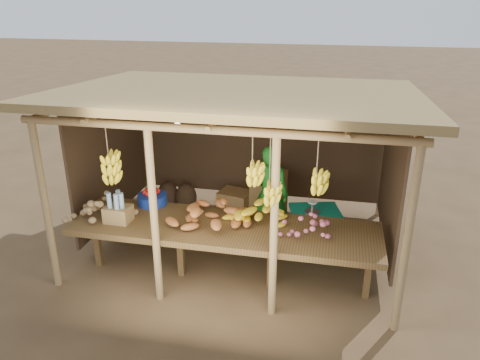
# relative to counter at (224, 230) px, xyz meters

# --- Properties ---
(ground) EXTENTS (60.00, 60.00, 0.00)m
(ground) POSITION_rel_counter_xyz_m (-0.00, 0.95, -0.74)
(ground) COLOR brown
(ground) RESTS_ON ground
(stall_structure) EXTENTS (4.70, 3.50, 2.43)m
(stall_structure) POSITION_rel_counter_xyz_m (-0.01, 0.87, 1.17)
(stall_structure) COLOR #9A7B4F
(stall_structure) RESTS_ON ground
(counter) EXTENTS (3.90, 1.05, 0.80)m
(counter) POSITION_rel_counter_xyz_m (0.00, 0.00, 0.00)
(counter) COLOR brown
(counter) RESTS_ON ground
(potato_heap) EXTENTS (0.91, 0.62, 0.36)m
(potato_heap) POSITION_rel_counter_xyz_m (-1.60, -0.10, 0.24)
(potato_heap) COLOR olive
(potato_heap) RESTS_ON counter
(sweet_potato_heap) EXTENTS (1.13, 0.72, 0.36)m
(sweet_potato_heap) POSITION_rel_counter_xyz_m (-0.21, 0.06, 0.24)
(sweet_potato_heap) COLOR #B0612D
(sweet_potato_heap) RESTS_ON counter
(onion_heap) EXTENTS (0.78, 0.53, 0.35)m
(onion_heap) POSITION_rel_counter_xyz_m (1.05, -0.03, 0.24)
(onion_heap) COLOR #CA6279
(onion_heap) RESTS_ON counter
(banana_pile) EXTENTS (0.75, 0.54, 0.35)m
(banana_pile) POSITION_rel_counter_xyz_m (0.38, 0.22, 0.24)
(banana_pile) COLOR yellow
(banana_pile) RESTS_ON counter
(tomato_basin) EXTENTS (0.41, 0.41, 0.21)m
(tomato_basin) POSITION_rel_counter_xyz_m (-1.13, 0.44, 0.15)
(tomato_basin) COLOR navy
(tomato_basin) RESTS_ON counter
(bottle_box) EXTENTS (0.33, 0.27, 0.41)m
(bottle_box) POSITION_rel_counter_xyz_m (-1.36, -0.15, 0.22)
(bottle_box) COLOR olive
(bottle_box) RESTS_ON counter
(vendor) EXTENTS (0.57, 0.39, 1.54)m
(vendor) POSITION_rel_counter_xyz_m (0.40, 1.14, 0.03)
(vendor) COLOR #1A7820
(vendor) RESTS_ON ground
(tarp_crate) EXTENTS (0.82, 0.75, 0.82)m
(tarp_crate) POSITION_rel_counter_xyz_m (1.09, 1.04, -0.40)
(tarp_crate) COLOR brown
(tarp_crate) RESTS_ON ground
(carton_stack) EXTENTS (1.18, 0.55, 0.82)m
(carton_stack) POSITION_rel_counter_xyz_m (0.08, 1.93, -0.38)
(carton_stack) COLOR olive
(carton_stack) RESTS_ON ground
(burlap_sacks) EXTENTS (0.72, 0.38, 0.51)m
(burlap_sacks) POSITION_rel_counter_xyz_m (-1.39, 2.09, -0.52)
(burlap_sacks) COLOR #4A3522
(burlap_sacks) RESTS_ON ground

